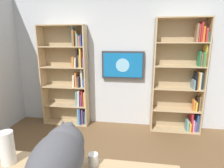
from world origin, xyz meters
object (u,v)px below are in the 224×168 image
object	(u,v)px
bookshelf_left	(183,79)
wall_mounted_tv	(123,65)
bookshelf_right	(71,78)
paper_towel_roll	(7,148)
cat	(60,155)
coffee_mug	(93,159)

from	to	relation	value
bookshelf_left	wall_mounted_tv	distance (m)	1.17
bookshelf_left	wall_mounted_tv	size ratio (longest dim) A/B	2.57
bookshelf_right	paper_towel_roll	world-z (taller)	bookshelf_right
wall_mounted_tv	cat	bearing A→B (deg)	85.03
bookshelf_right	wall_mounted_tv	world-z (taller)	bookshelf_right
bookshelf_left	bookshelf_right	size ratio (longest dim) A/B	1.05
wall_mounted_tv	coffee_mug	bearing A→B (deg)	89.33
paper_towel_roll	bookshelf_left	bearing A→B (deg)	-128.50
bookshelf_right	paper_towel_roll	size ratio (longest dim) A/B	7.44
bookshelf_left	coffee_mug	world-z (taller)	bookshelf_left
bookshelf_right	cat	distance (m)	2.56
bookshelf_left	bookshelf_right	world-z (taller)	bookshelf_left
wall_mounted_tv	coffee_mug	xyz separation A→B (m)	(0.03, 2.33, -0.46)
cat	wall_mounted_tv	bearing A→B (deg)	-94.97
cat	coffee_mug	distance (m)	0.30
bookshelf_right	wall_mounted_tv	bearing A→B (deg)	-175.59
wall_mounted_tv	bookshelf_right	bearing A→B (deg)	4.41
bookshelf_left	wall_mounted_tv	world-z (taller)	bookshelf_left
bookshelf_left	coffee_mug	distance (m)	2.54
paper_towel_roll	coffee_mug	world-z (taller)	paper_towel_roll
bookshelf_left	bookshelf_right	distance (m)	2.21
coffee_mug	bookshelf_right	bearing A→B (deg)	-65.22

